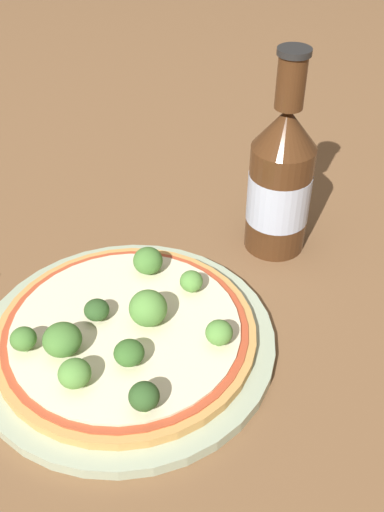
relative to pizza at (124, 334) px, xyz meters
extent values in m
plane|color=brown|center=(-0.02, 0.00, -0.02)|extent=(3.00, 3.00, 0.00)
cylinder|color=#A3B293|center=(0.00, 0.00, -0.01)|extent=(0.28, 0.28, 0.01)
cylinder|color=tan|center=(0.00, 0.00, 0.00)|extent=(0.25, 0.25, 0.01)
cylinder|color=#B74728|center=(0.00, 0.00, 0.00)|extent=(0.23, 0.23, 0.00)
cylinder|color=beige|center=(0.00, 0.00, 0.00)|extent=(0.22, 0.22, 0.00)
cylinder|color=#7A9E5B|center=(0.02, 0.02, 0.01)|extent=(0.01, 0.01, 0.01)
ellipsoid|color=#568E3D|center=(0.02, 0.02, 0.03)|extent=(0.04, 0.04, 0.03)
cylinder|color=#7A9E5B|center=(0.02, -0.04, 0.01)|extent=(0.01, 0.01, 0.01)
ellipsoid|color=#386628|center=(0.02, -0.04, 0.02)|extent=(0.03, 0.03, 0.02)
cylinder|color=#7A9E5B|center=(0.09, 0.01, 0.01)|extent=(0.01, 0.01, 0.01)
ellipsoid|color=#568E3D|center=(0.09, 0.01, 0.02)|extent=(0.02, 0.02, 0.02)
cylinder|color=#7A9E5B|center=(0.04, 0.07, 0.01)|extent=(0.01, 0.01, 0.01)
ellipsoid|color=#568E3D|center=(0.04, 0.07, 0.02)|extent=(0.02, 0.02, 0.02)
cylinder|color=#7A9E5B|center=(-0.07, -0.05, 0.01)|extent=(0.01, 0.01, 0.01)
ellipsoid|color=#477A33|center=(-0.07, -0.05, 0.02)|extent=(0.02, 0.02, 0.02)
cylinder|color=#7A9E5B|center=(-0.01, -0.07, 0.01)|extent=(0.01, 0.01, 0.01)
ellipsoid|color=#568E3D|center=(-0.01, -0.07, 0.02)|extent=(0.03, 0.03, 0.02)
cylinder|color=#7A9E5B|center=(-0.03, 0.00, 0.01)|extent=(0.01, 0.01, 0.01)
ellipsoid|color=#2D5123|center=(-0.03, 0.00, 0.02)|extent=(0.02, 0.02, 0.02)
cylinder|color=#7A9E5B|center=(0.06, -0.08, 0.01)|extent=(0.01, 0.01, 0.01)
ellipsoid|color=#2D5123|center=(0.06, -0.08, 0.02)|extent=(0.03, 0.03, 0.02)
cylinder|color=#7A9E5B|center=(-0.01, 0.08, 0.01)|extent=(0.01, 0.01, 0.01)
ellipsoid|color=#477A33|center=(-0.01, 0.08, 0.02)|extent=(0.03, 0.03, 0.03)
cylinder|color=#7A9E5B|center=(-0.04, -0.04, 0.01)|extent=(0.01, 0.01, 0.01)
ellipsoid|color=#477A33|center=(-0.04, -0.04, 0.02)|extent=(0.03, 0.03, 0.03)
cylinder|color=#472814|center=(0.09, 0.21, 0.04)|extent=(0.07, 0.07, 0.13)
cylinder|color=#B2BCD1|center=(0.09, 0.21, 0.05)|extent=(0.07, 0.07, 0.06)
cone|color=#472814|center=(0.09, 0.21, 0.13)|extent=(0.07, 0.07, 0.04)
cylinder|color=#472814|center=(0.09, 0.21, 0.18)|extent=(0.03, 0.03, 0.05)
cylinder|color=black|center=(0.09, 0.21, 0.21)|extent=(0.03, 0.03, 0.01)
camera|label=1|loc=(0.20, -0.34, 0.41)|focal=42.00mm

